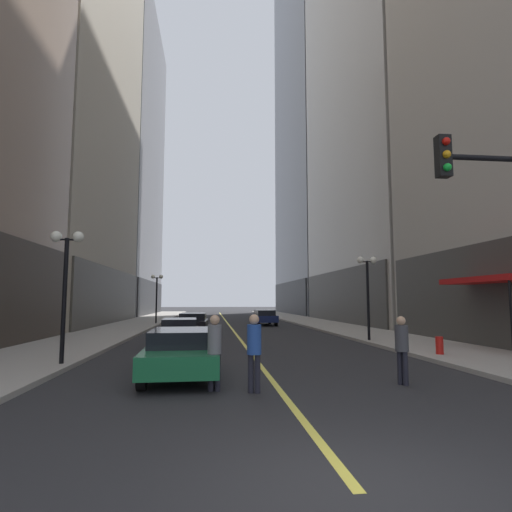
# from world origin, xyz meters

# --- Properties ---
(ground_plane) EXTENTS (200.00, 200.00, 0.00)m
(ground_plane) POSITION_xyz_m (0.00, 35.00, 0.00)
(ground_plane) COLOR #262628
(sidewalk_left) EXTENTS (4.50, 78.00, 0.15)m
(sidewalk_left) POSITION_xyz_m (-8.25, 35.00, 0.07)
(sidewalk_left) COLOR #9E9991
(sidewalk_left) RESTS_ON ground
(sidewalk_right) EXTENTS (4.50, 78.00, 0.15)m
(sidewalk_right) POSITION_xyz_m (8.25, 35.00, 0.07)
(sidewalk_right) COLOR #9E9991
(sidewalk_right) RESTS_ON ground
(lane_centre_stripe) EXTENTS (0.16, 70.00, 0.01)m
(lane_centre_stripe) POSITION_xyz_m (0.00, 35.00, 0.00)
(lane_centre_stripe) COLOR #E5D64C
(lane_centre_stripe) RESTS_ON ground
(building_left_far) EXTENTS (10.41, 26.00, 46.86)m
(building_left_far) POSITION_xyz_m (-15.61, 60.00, 23.33)
(building_left_far) COLOR gray
(building_left_far) RESTS_ON ground
(building_right_mid) EXTENTS (15.44, 24.00, 62.17)m
(building_right_mid) POSITION_xyz_m (18.13, 34.50, 31.02)
(building_right_mid) COLOR #A8A399
(building_right_mid) RESTS_ON ground
(building_right_far) EXTENTS (14.03, 26.00, 68.76)m
(building_right_far) POSITION_xyz_m (17.43, 60.00, 34.30)
(building_right_far) COLOR slate
(building_right_far) RESTS_ON ground
(storefront_awning_right) EXTENTS (1.60, 4.63, 3.12)m
(storefront_awning_right) POSITION_xyz_m (9.69, 11.41, 2.98)
(storefront_awning_right) COLOR #B21414
(storefront_awning_right) RESTS_ON ground
(car_green) EXTENTS (2.08, 4.77, 1.32)m
(car_green) POSITION_xyz_m (-2.50, 7.53, 0.72)
(car_green) COLOR #196038
(car_green) RESTS_ON ground
(car_maroon) EXTENTS (1.88, 4.37, 1.32)m
(car_maroon) POSITION_xyz_m (-3.07, 14.95, 0.72)
(car_maroon) COLOR maroon
(car_maroon) RESTS_ON ground
(car_black) EXTENTS (1.99, 4.55, 1.32)m
(car_black) POSITION_xyz_m (-2.78, 23.40, 0.72)
(car_black) COLOR black
(car_black) RESTS_ON ground
(car_navy) EXTENTS (1.92, 4.27, 1.32)m
(car_navy) POSITION_xyz_m (3.05, 32.07, 0.72)
(car_navy) COLOR #141E4C
(car_navy) RESTS_ON ground
(pedestrian_with_orange_bag) EXTENTS (0.46, 0.46, 1.75)m
(pedestrian_with_orange_bag) POSITION_xyz_m (3.26, 5.79, 1.02)
(pedestrian_with_orange_bag) COLOR black
(pedestrian_with_orange_bag) RESTS_ON ground
(pedestrian_in_grey_suit) EXTENTS (0.37, 0.37, 1.81)m
(pedestrian_in_grey_suit) POSITION_xyz_m (-1.57, 5.57, 1.06)
(pedestrian_in_grey_suit) COLOR black
(pedestrian_in_grey_suit) RESTS_ON ground
(pedestrian_in_blue_hoodie) EXTENTS (0.44, 0.44, 1.83)m
(pedestrian_in_blue_hoodie) POSITION_xyz_m (-0.64, 5.27, 1.07)
(pedestrian_in_blue_hoodie) COLOR black
(pedestrian_in_blue_hoodie) RESTS_ON ground
(street_lamp_left_near) EXTENTS (1.06, 0.36, 4.43)m
(street_lamp_left_near) POSITION_xyz_m (-6.40, 9.52, 3.26)
(street_lamp_left_near) COLOR black
(street_lamp_left_near) RESTS_ON ground
(street_lamp_left_far) EXTENTS (1.06, 0.36, 4.43)m
(street_lamp_left_far) POSITION_xyz_m (-6.40, 33.36, 3.26)
(street_lamp_left_far) COLOR black
(street_lamp_left_far) RESTS_ON ground
(street_lamp_right_mid) EXTENTS (1.06, 0.36, 4.43)m
(street_lamp_right_mid) POSITION_xyz_m (6.40, 16.21, 3.26)
(street_lamp_right_mid) COLOR black
(street_lamp_right_mid) RESTS_ON ground
(fire_hydrant_right) EXTENTS (0.28, 0.28, 0.80)m
(fire_hydrant_right) POSITION_xyz_m (6.90, 10.42, 0.40)
(fire_hydrant_right) COLOR red
(fire_hydrant_right) RESTS_ON ground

